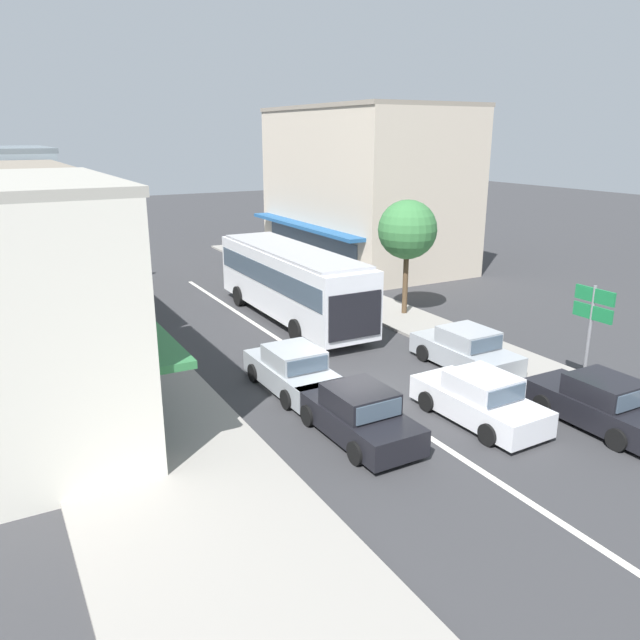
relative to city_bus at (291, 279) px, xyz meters
name	(u,v)px	position (x,y,z in m)	size (l,w,h in m)	color
ground_plane	(361,393)	(-1.76, -8.53, -1.88)	(140.00, 140.00, 0.00)	#353538
lane_centre_line	(304,356)	(-1.76, -4.53, -1.88)	(0.20, 28.00, 0.01)	silver
sidewalk_left	(108,369)	(-8.56, -2.53, -1.81)	(5.20, 44.00, 0.14)	gray
kerb_right	(405,318)	(4.44, -2.53, -1.82)	(2.80, 44.00, 0.12)	gray
building_right_far	(364,187)	(9.73, 9.28, 2.95)	(8.83, 13.67, 9.67)	beige
city_bus	(291,279)	(0.00, 0.00, 0.00)	(2.83, 10.88, 3.23)	silver
sedan_adjacent_lane_trail	(293,371)	(-3.55, -7.24, -1.22)	(1.93, 4.22, 1.47)	#9EA3A8
sedan_behind_bus_mid	(479,400)	(0.15, -11.92, -1.22)	(2.00, 4.25, 1.47)	silver
sedan_queue_gap_filler	(358,415)	(-3.48, -11.07, -1.22)	(1.95, 4.23, 1.47)	black
parked_sedan_kerb_front	(600,404)	(2.98, -13.81, -1.22)	(1.91, 4.20, 1.47)	black
parked_sedan_kerb_second	(466,350)	(2.73, -8.43, -1.22)	(1.95, 4.23, 1.47)	#9EA3A8
traffic_light_downstreet	(112,233)	(-5.51, 10.73, 0.97)	(0.33, 0.24, 4.20)	gray
directional_road_sign	(592,314)	(4.42, -12.10, 0.82)	(0.10, 1.40, 3.60)	gray
street_tree_right	(407,230)	(4.84, -1.91, 2.06)	(2.64, 2.64, 5.29)	brown
pedestrian_with_handbag_near	(133,317)	(-6.96, 0.13, -0.81)	(0.65, 0.28, 1.63)	#232838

